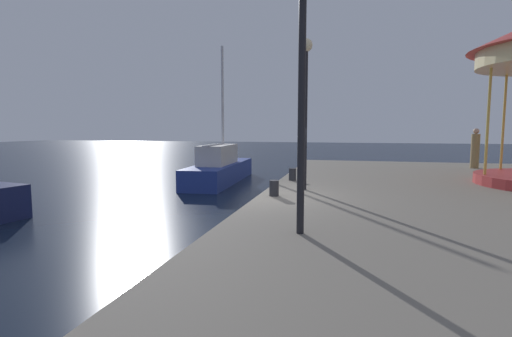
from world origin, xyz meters
TOP-DOWN VIEW (x-y plane):
  - ground_plane at (0.00, 0.00)m, footprint 120.00×120.00m
  - sailboat_blue at (-3.62, 7.46)m, footprint 2.03×6.87m
  - lamp_post_near_edge at (1.50, -3.43)m, footprint 0.36×0.36m
  - lamp_post_mid_promenade at (1.04, 1.14)m, footprint 0.36×0.36m
  - bollard_south at (0.44, 2.98)m, footprint 0.24×0.24m
  - bollard_center at (0.42, -0.07)m, footprint 0.24×0.24m
  - person_mid_promenade at (7.48, 8.75)m, footprint 0.34×0.34m

SIDE VIEW (x-z plane):
  - ground_plane at x=0.00m, z-range 0.00..0.00m
  - sailboat_blue at x=-3.62m, z-range -2.50..3.83m
  - bollard_south at x=0.44m, z-range 0.80..1.20m
  - bollard_center at x=0.42m, z-range 0.80..1.20m
  - person_mid_promenade at x=7.48m, z-range 0.74..2.45m
  - lamp_post_near_edge at x=1.50m, z-range 1.57..5.61m
  - lamp_post_mid_promenade at x=1.04m, z-range 1.57..5.70m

